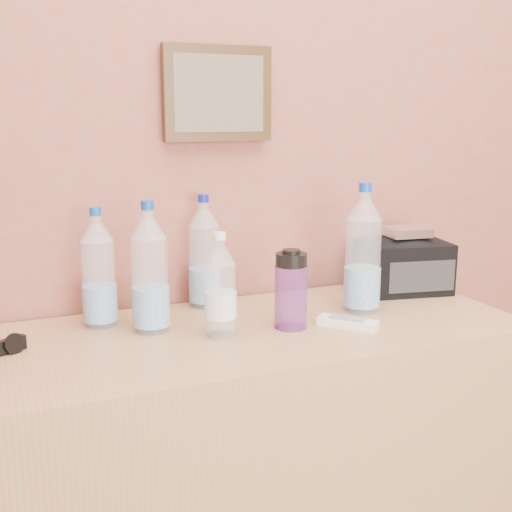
{
  "coord_description": "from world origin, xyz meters",
  "views": [
    {
      "loc": [
        -0.75,
        0.31,
        1.34
      ],
      "look_at": [
        -0.17,
        1.71,
        1.01
      ],
      "focal_mm": 45.0,
      "sensor_mm": 36.0,
      "label": 1
    }
  ],
  "objects_px": {
    "dresser": "(257,478)",
    "pet_large_b": "(99,274)",
    "pet_large_a": "(150,274)",
    "pet_small": "(220,291)",
    "ac_remote": "(348,323)",
    "nalgene_bottle": "(291,290)",
    "foil_packet": "(406,232)",
    "pet_large_d": "(363,255)",
    "pet_large_c": "(204,257)",
    "toiletry_bag": "(403,263)"
  },
  "relations": [
    {
      "from": "pet_large_c",
      "to": "toiletry_bag",
      "type": "xyz_separation_m",
      "value": [
        0.59,
        -0.08,
        -0.05
      ]
    },
    {
      "from": "pet_large_d",
      "to": "pet_small",
      "type": "relative_size",
      "value": 1.37
    },
    {
      "from": "ac_remote",
      "to": "toiletry_bag",
      "type": "bearing_deg",
      "value": 83.36
    },
    {
      "from": "dresser",
      "to": "nalgene_bottle",
      "type": "xyz_separation_m",
      "value": [
        0.08,
        -0.03,
        0.51
      ]
    },
    {
      "from": "pet_small",
      "to": "pet_large_d",
      "type": "bearing_deg",
      "value": 6.08
    },
    {
      "from": "pet_large_d",
      "to": "foil_packet",
      "type": "height_order",
      "value": "pet_large_d"
    },
    {
      "from": "dresser",
      "to": "pet_small",
      "type": "relative_size",
      "value": 5.28
    },
    {
      "from": "pet_small",
      "to": "ac_remote",
      "type": "relative_size",
      "value": 1.69
    },
    {
      "from": "pet_large_c",
      "to": "pet_large_d",
      "type": "distance_m",
      "value": 0.43
    },
    {
      "from": "pet_large_a",
      "to": "ac_remote",
      "type": "relative_size",
      "value": 2.15
    },
    {
      "from": "pet_large_b",
      "to": "pet_large_c",
      "type": "xyz_separation_m",
      "value": [
        0.29,
        0.06,
        0.0
      ]
    },
    {
      "from": "dresser",
      "to": "foil_packet",
      "type": "xyz_separation_m",
      "value": [
        0.53,
        0.13,
        0.6
      ]
    },
    {
      "from": "pet_small",
      "to": "nalgene_bottle",
      "type": "height_order",
      "value": "pet_small"
    },
    {
      "from": "nalgene_bottle",
      "to": "pet_large_a",
      "type": "bearing_deg",
      "value": 161.05
    },
    {
      "from": "pet_large_a",
      "to": "ac_remote",
      "type": "height_order",
      "value": "pet_large_a"
    },
    {
      "from": "pet_large_a",
      "to": "nalgene_bottle",
      "type": "height_order",
      "value": "pet_large_a"
    },
    {
      "from": "nalgene_bottle",
      "to": "ac_remote",
      "type": "distance_m",
      "value": 0.17
    },
    {
      "from": "nalgene_bottle",
      "to": "foil_packet",
      "type": "height_order",
      "value": "nalgene_bottle"
    },
    {
      "from": "pet_large_d",
      "to": "pet_large_b",
      "type": "bearing_deg",
      "value": 167.56
    },
    {
      "from": "pet_large_b",
      "to": "toiletry_bag",
      "type": "bearing_deg",
      "value": -1.4
    },
    {
      "from": "dresser",
      "to": "pet_small",
      "type": "xyz_separation_m",
      "value": [
        -0.1,
        -0.02,
        0.52
      ]
    },
    {
      "from": "pet_small",
      "to": "toiletry_bag",
      "type": "xyz_separation_m",
      "value": [
        0.64,
        0.17,
        -0.03
      ]
    },
    {
      "from": "pet_large_a",
      "to": "pet_small",
      "type": "height_order",
      "value": "pet_large_a"
    },
    {
      "from": "pet_large_b",
      "to": "ac_remote",
      "type": "relative_size",
      "value": 2.0
    },
    {
      "from": "pet_large_d",
      "to": "nalgene_bottle",
      "type": "height_order",
      "value": "pet_large_d"
    },
    {
      "from": "dresser",
      "to": "pet_large_c",
      "type": "bearing_deg",
      "value": 104.49
    },
    {
      "from": "pet_large_b",
      "to": "foil_packet",
      "type": "xyz_separation_m",
      "value": [
        0.88,
        -0.03,
        0.05
      ]
    },
    {
      "from": "pet_small",
      "to": "toiletry_bag",
      "type": "relative_size",
      "value": 1.01
    },
    {
      "from": "pet_large_c",
      "to": "pet_small",
      "type": "relative_size",
      "value": 1.23
    },
    {
      "from": "pet_large_b",
      "to": "foil_packet",
      "type": "distance_m",
      "value": 0.89
    },
    {
      "from": "pet_large_c",
      "to": "pet_large_d",
      "type": "height_order",
      "value": "pet_large_d"
    },
    {
      "from": "pet_large_d",
      "to": "dresser",
      "type": "bearing_deg",
      "value": -176.09
    },
    {
      "from": "pet_large_a",
      "to": "toiletry_bag",
      "type": "height_order",
      "value": "pet_large_a"
    },
    {
      "from": "pet_small",
      "to": "ac_remote",
      "type": "bearing_deg",
      "value": -10.75
    },
    {
      "from": "pet_large_b",
      "to": "pet_small",
      "type": "height_order",
      "value": "pet_large_b"
    },
    {
      "from": "pet_large_d",
      "to": "foil_packet",
      "type": "xyz_separation_m",
      "value": [
        0.22,
        0.11,
        0.03
      ]
    },
    {
      "from": "pet_large_d",
      "to": "pet_small",
      "type": "distance_m",
      "value": 0.42
    },
    {
      "from": "pet_large_c",
      "to": "foil_packet",
      "type": "xyz_separation_m",
      "value": [
        0.59,
        -0.1,
        0.05
      ]
    },
    {
      "from": "toiletry_bag",
      "to": "dresser",
      "type": "bearing_deg",
      "value": -153.69
    },
    {
      "from": "pet_large_c",
      "to": "pet_large_d",
      "type": "bearing_deg",
      "value": -29.24
    },
    {
      "from": "pet_small",
      "to": "toiletry_bag",
      "type": "bearing_deg",
      "value": 14.91
    },
    {
      "from": "pet_large_a",
      "to": "pet_small",
      "type": "bearing_deg",
      "value": -35.57
    },
    {
      "from": "pet_large_d",
      "to": "toiletry_bag",
      "type": "bearing_deg",
      "value": 29.55
    },
    {
      "from": "dresser",
      "to": "pet_large_b",
      "type": "bearing_deg",
      "value": 154.54
    },
    {
      "from": "pet_large_b",
      "to": "ac_remote",
      "type": "xyz_separation_m",
      "value": [
        0.56,
        -0.25,
        -0.12
      ]
    },
    {
      "from": "pet_large_b",
      "to": "foil_packet",
      "type": "bearing_deg",
      "value": -2.23
    },
    {
      "from": "pet_large_c",
      "to": "pet_small",
      "type": "xyz_separation_m",
      "value": [
        -0.04,
        -0.25,
        -0.03
      ]
    },
    {
      "from": "pet_large_c",
      "to": "toiletry_bag",
      "type": "bearing_deg",
      "value": -7.97
    },
    {
      "from": "dresser",
      "to": "toiletry_bag",
      "type": "xyz_separation_m",
      "value": [
        0.53,
        0.15,
        0.5
      ]
    },
    {
      "from": "pet_small",
      "to": "ac_remote",
      "type": "xyz_separation_m",
      "value": [
        0.31,
        -0.06,
        -0.1
      ]
    }
  ]
}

